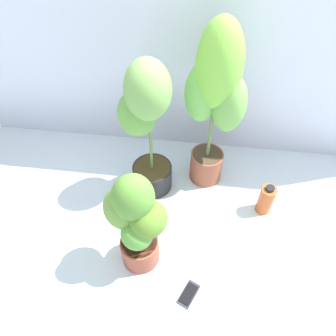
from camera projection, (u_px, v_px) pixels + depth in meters
ground_plane at (193, 244)px, 1.86m from camera, size 8.00×8.00×0.00m
mylar_back_wall at (215, 6)px, 1.68m from camera, size 3.20×0.01×2.00m
potted_plant_back_center at (215, 98)px, 1.72m from camera, size 0.41×0.34×1.09m
potted_plant_back_left at (146, 123)px, 1.76m from camera, size 0.37×0.32×0.93m
potted_plant_front_left at (136, 221)px, 1.51m from camera, size 0.38×0.29×0.70m
cell_phone at (188, 294)px, 1.66m from camera, size 0.12×0.16×0.01m
nutrient_bottle at (266, 199)px, 1.94m from camera, size 0.09×0.09×0.22m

